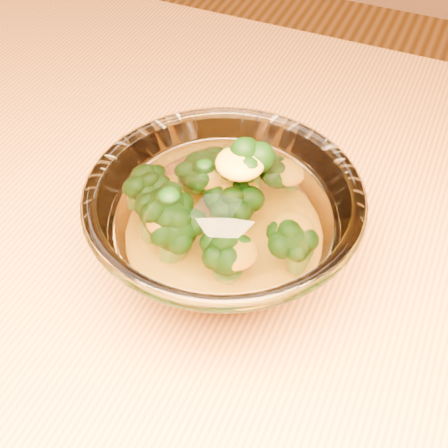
% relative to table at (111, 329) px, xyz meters
% --- Properties ---
extents(table, '(1.20, 0.80, 0.75)m').
position_rel_table_xyz_m(table, '(0.00, 0.00, 0.00)').
color(table, '#D78040').
rests_on(table, ground).
extents(glass_bowl, '(0.20, 0.20, 0.09)m').
position_rel_table_xyz_m(glass_bowl, '(0.10, 0.03, 0.14)').
color(glass_bowl, white).
rests_on(glass_bowl, table).
extents(cheese_sauce, '(0.10, 0.10, 0.03)m').
position_rel_table_xyz_m(cheese_sauce, '(0.10, 0.03, 0.13)').
color(cheese_sauce, orange).
rests_on(cheese_sauce, glass_bowl).
extents(broccoli_heap, '(0.15, 0.12, 0.08)m').
position_rel_table_xyz_m(broccoli_heap, '(0.09, 0.04, 0.16)').
color(broccoli_heap, black).
rests_on(broccoli_heap, cheese_sauce).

